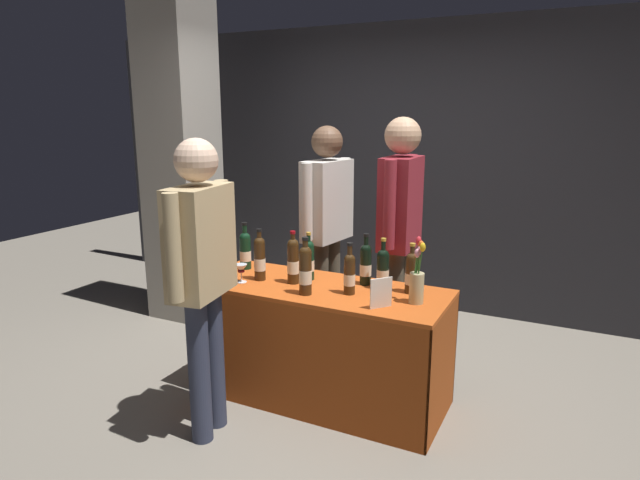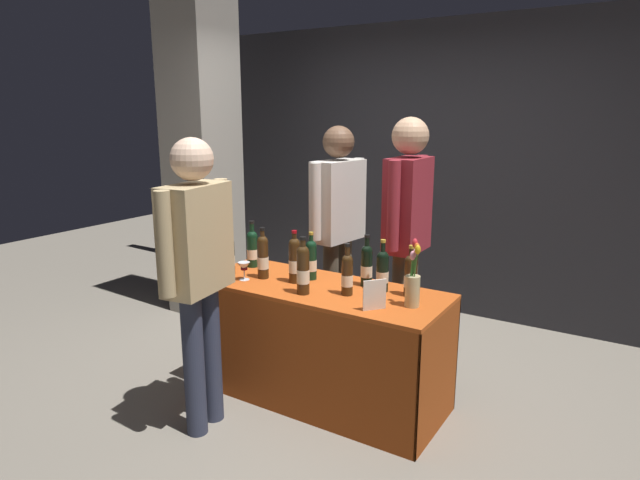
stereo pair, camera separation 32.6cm
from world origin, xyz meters
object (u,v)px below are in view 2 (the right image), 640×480
featured_wine_bottle (263,256)px  wine_glass_near_vendor (244,267)px  tasting_table (320,323)px  display_bottle_0 (311,259)px  flower_vase (413,283)px  taster_foreground_right (197,260)px  vendor_presenter (407,223)px  concrete_pillar (201,133)px

featured_wine_bottle → wine_glass_near_vendor: (-0.08, -0.10, -0.06)m
tasting_table → featured_wine_bottle: (-0.41, -0.04, 0.39)m
tasting_table → display_bottle_0: 0.41m
flower_vase → taster_foreground_right: 1.21m
vendor_presenter → concrete_pillar: bearing=-96.5°
display_bottle_0 → flower_vase: size_ratio=0.81×
vendor_presenter → taster_foreground_right: vendor_presenter is taller
tasting_table → flower_vase: (0.63, -0.02, 0.38)m
concrete_pillar → flower_vase: size_ratio=8.45×
tasting_table → flower_vase: bearing=-2.2°
flower_vase → wine_glass_near_vendor: bearing=-174.0°
featured_wine_bottle → wine_glass_near_vendor: 0.14m
flower_vase → vendor_presenter: (-0.32, 0.66, 0.19)m
vendor_presenter → taster_foreground_right: 1.46m
concrete_pillar → flower_vase: 2.66m
flower_vase → taster_foreground_right: taster_foreground_right is taller
wine_glass_near_vendor → vendor_presenter: size_ratio=0.07×
taster_foreground_right → featured_wine_bottle: bearing=-6.8°
featured_wine_bottle → flower_vase: (1.04, 0.02, -0.01)m
display_bottle_0 → taster_foreground_right: (-0.27, -0.75, 0.13)m
flower_vase → vendor_presenter: bearing=116.3°
featured_wine_bottle → taster_foreground_right: bearing=-88.6°
wine_glass_near_vendor → vendor_presenter: (0.79, 0.77, 0.24)m
featured_wine_bottle → flower_vase: 1.04m
concrete_pillar → wine_glass_near_vendor: (1.28, -0.99, -0.79)m
tasting_table → taster_foreground_right: taster_foreground_right is taller
display_bottle_0 → taster_foreground_right: 0.81m
display_bottle_0 → tasting_table: bearing=-38.2°
concrete_pillar → wine_glass_near_vendor: 1.80m
featured_wine_bottle → display_bottle_0: size_ratio=1.07×
wine_glass_near_vendor → flower_vase: 1.12m
flower_vase → vendor_presenter: 0.76m
display_bottle_0 → flower_vase: 0.77m
concrete_pillar → tasting_table: concrete_pillar is taller
flower_vase → concrete_pillar: bearing=160.0°
tasting_table → featured_wine_bottle: featured_wine_bottle is taller
wine_glass_near_vendor → display_bottle_0: bearing=34.4°
vendor_presenter → featured_wine_bottle: bearing=-47.2°
display_bottle_0 → wine_glass_near_vendor: display_bottle_0 is taller
wine_glass_near_vendor → flower_vase: size_ratio=0.31×
display_bottle_0 → featured_wine_bottle: bearing=-152.3°
wine_glass_near_vendor → taster_foreground_right: 0.54m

